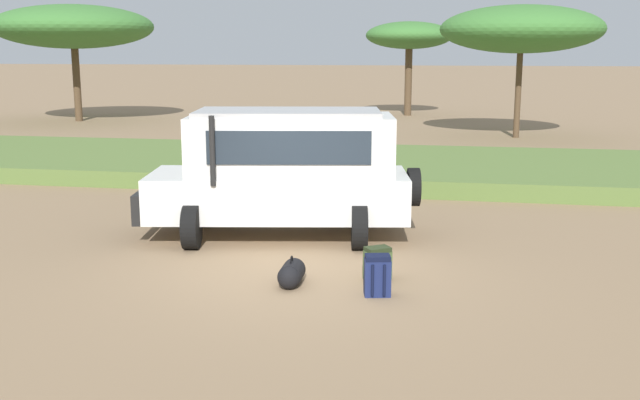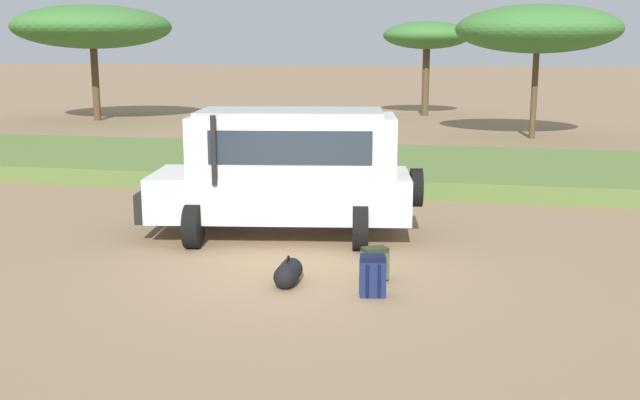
{
  "view_description": "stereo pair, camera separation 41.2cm",
  "coord_description": "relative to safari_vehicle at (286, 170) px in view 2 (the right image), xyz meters",
  "views": [
    {
      "loc": [
        2.42,
        -11.33,
        3.56
      ],
      "look_at": [
        0.08,
        1.12,
        1.0
      ],
      "focal_mm": 42.0,
      "sensor_mm": 36.0,
      "label": 1
    },
    {
      "loc": [
        2.82,
        -11.25,
        3.56
      ],
      "look_at": [
        0.08,
        1.12,
        1.0
      ],
      "focal_mm": 42.0,
      "sensor_mm": 36.0,
      "label": 2
    }
  ],
  "objects": [
    {
      "name": "acacia_tree_centre_back",
      "position": [
        0.42,
        27.58,
        2.96
      ],
      "size": [
        4.69,
        4.57,
        5.03
      ],
      "color": "brown",
      "rests_on": "ground_plane"
    },
    {
      "name": "backpack_cluster_center",
      "position": [
        2.16,
        -3.23,
        -1.0
      ],
      "size": [
        0.43,
        0.41,
        0.61
      ],
      "color": "navy",
      "rests_on": "ground_plane"
    },
    {
      "name": "acacia_tree_right_mid",
      "position": [
        5.55,
        17.83,
        3.05
      ],
      "size": [
        6.47,
        5.6,
        5.3
      ],
      "color": "brown",
      "rests_on": "ground_plane"
    },
    {
      "name": "acacia_tree_left_mid",
      "position": [
        -15.67,
        21.2,
        3.35
      ],
      "size": [
        7.87,
        7.59,
        5.72
      ],
      "color": "brown",
      "rests_on": "ground_plane"
    },
    {
      "name": "ground_plane",
      "position": [
        0.86,
        -2.41,
        -1.29
      ],
      "size": [
        320.0,
        320.0,
        0.0
      ],
      "primitive_type": "plane",
      "color": "#8C7051"
    },
    {
      "name": "backpack_beside_front_wheel",
      "position": [
        2.09,
        -2.46,
        -1.04
      ],
      "size": [
        0.47,
        0.46,
        0.52
      ],
      "color": "#42562D",
      "rests_on": "ground_plane"
    },
    {
      "name": "duffel_bag_low_black_case",
      "position": [
        0.81,
        -2.96,
        -1.12
      ],
      "size": [
        0.37,
        0.81,
        0.46
      ],
      "color": "black",
      "rests_on": "ground_plane"
    },
    {
      "name": "grass_bank",
      "position": [
        0.86,
        7.62,
        -1.07
      ],
      "size": [
        120.0,
        7.0,
        0.44
      ],
      "color": "#5B7538",
      "rests_on": "ground_plane"
    },
    {
      "name": "safari_vehicle",
      "position": [
        0.0,
        0.0,
        0.0
      ],
      "size": [
        5.47,
        3.28,
        2.44
      ],
      "color": "silver",
      "rests_on": "ground_plane"
    }
  ]
}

